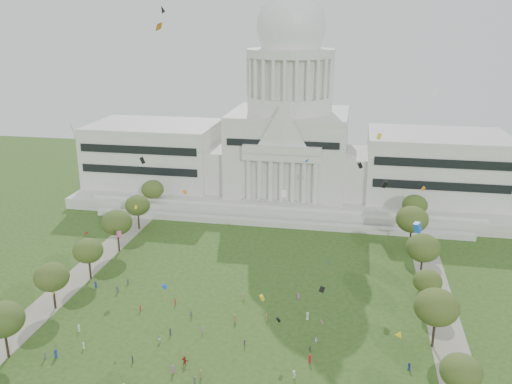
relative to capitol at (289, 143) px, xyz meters
name	(u,v)px	position (x,y,z in m)	size (l,w,h in m)	color
ground	(215,372)	(0.00, -113.59, -22.30)	(400.00, 400.00, 0.00)	#2A4B17
capitol	(289,143)	(0.00, 0.00, 0.00)	(160.00, 64.50, 91.30)	beige
path_left	(71,283)	(-48.00, -83.59, -22.28)	(8.00, 160.00, 0.04)	gray
path_right	(442,318)	(48.00, -83.59, -22.28)	(8.00, 160.00, 0.04)	gray
row_tree_l_1	(3,319)	(-44.07, -116.55, -13.34)	(8.86, 8.86, 12.59)	black
row_tree_r_1	(461,372)	(46.22, -115.34, -14.64)	(7.58, 7.58, 10.78)	black
row_tree_l_2	(52,277)	(-45.04, -96.29, -13.79)	(8.42, 8.42, 11.97)	black
row_tree_r_2	(437,307)	(44.17, -96.15, -12.64)	(9.55, 9.55, 13.58)	black
row_tree_l_3	(88,251)	(-44.09, -79.67, -14.09)	(8.12, 8.12, 11.55)	black
row_tree_r_3	(428,282)	(44.40, -79.10, -15.21)	(7.01, 7.01, 9.98)	black
row_tree_l_4	(117,222)	(-44.08, -61.17, -12.90)	(9.29, 9.29, 13.21)	black
row_tree_r_4	(423,248)	(44.76, -63.55, -13.01)	(9.19, 9.19, 13.06)	black
row_tree_l_5	(138,205)	(-45.22, -42.58, -13.88)	(8.33, 8.33, 11.85)	black
row_tree_r_5	(412,219)	(43.49, -43.40, -12.37)	(9.82, 9.82, 13.96)	black
row_tree_l_6	(153,189)	(-46.87, -24.45, -14.02)	(8.19, 8.19, 11.64)	black
row_tree_r_6	(415,205)	(45.96, -25.46, -13.79)	(8.42, 8.42, 11.97)	black
person_0	(409,366)	(38.54, -105.60, -21.45)	(0.82, 0.54, 1.68)	navy
person_2	(316,340)	(19.28, -99.72, -21.47)	(0.80, 0.49, 1.64)	silver
person_3	(294,374)	(15.89, -112.39, -21.46)	(1.08, 0.56, 1.67)	silver
person_4	(244,343)	(3.99, -103.39, -21.52)	(0.91, 0.50, 1.56)	#994C8C
person_5	(185,361)	(-6.71, -112.32, -21.33)	(1.80, 0.71, 1.94)	#B21E1E
person_8	(159,339)	(-14.72, -105.47, -21.48)	(0.79, 0.49, 1.63)	silver
person_10	(310,348)	(18.22, -102.69, -21.60)	(0.81, 0.44, 1.39)	#4C4C51
distant_crowd	(180,326)	(-11.94, -99.79, -21.43)	(59.17, 37.87, 1.95)	navy
kite_swarm	(239,212)	(3.12, -104.06, 8.97)	(80.09, 104.76, 67.46)	orange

